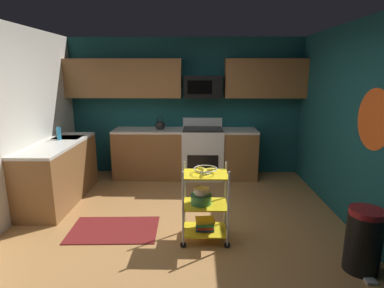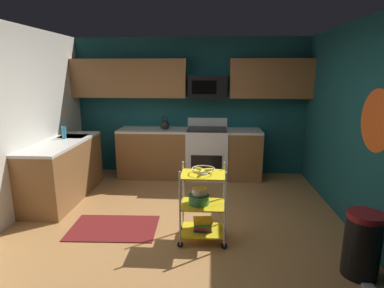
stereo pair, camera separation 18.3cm
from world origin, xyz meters
TOP-DOWN VIEW (x-y plane):
  - floor at (0.00, 0.00)m, footprint 4.40×4.80m
  - wall_back at (0.00, 2.43)m, footprint 4.52×0.06m
  - wall_right at (2.23, 0.00)m, footprint 0.06×4.80m
  - wall_flower_decal at (2.20, -0.14)m, footprint 0.00×0.70m
  - counter_run at (-0.76, 1.64)m, footprint 3.53×2.33m
  - oven_range at (0.33, 2.10)m, footprint 0.76×0.65m
  - upper_cabinets at (-0.07, 2.23)m, footprint 4.40×0.33m
  - microwave at (0.33, 2.21)m, footprint 0.70×0.39m
  - rolling_cart at (0.33, -0.21)m, footprint 0.57×0.40m
  - fruit_bowl at (0.33, -0.21)m, footprint 0.27×0.27m
  - mixing_bowl_large at (0.28, -0.21)m, footprint 0.25×0.25m
  - mixing_bowl_small at (0.29, -0.21)m, footprint 0.18×0.18m
  - book_stack at (0.33, -0.21)m, footprint 0.24×0.19m
  - kettle at (-0.46, 2.10)m, footprint 0.21×0.18m
  - dish_soap_bottle at (-1.95, 1.15)m, footprint 0.06×0.06m
  - trash_can at (1.90, -0.77)m, footprint 0.34×0.42m
  - floor_rug at (-0.82, -0.02)m, footprint 1.13×0.74m

SIDE VIEW (x-z plane):
  - floor at x=0.00m, z-range -0.04..0.00m
  - floor_rug at x=-0.82m, z-range 0.00..0.01m
  - book_stack at x=0.33m, z-range 0.13..0.27m
  - trash_can at x=1.90m, z-range 0.00..0.66m
  - rolling_cart at x=0.33m, z-range -0.01..0.91m
  - counter_run at x=-0.76m, z-range 0.00..0.92m
  - oven_range at x=0.33m, z-range -0.07..1.03m
  - mixing_bowl_large at x=0.28m, z-range 0.46..0.58m
  - mixing_bowl_small at x=0.29m, z-range 0.58..0.66m
  - fruit_bowl at x=0.33m, z-range 0.84..0.91m
  - kettle at x=-0.46m, z-range 0.86..1.13m
  - dish_soap_bottle at x=-1.95m, z-range 0.92..1.12m
  - wall_back at x=0.00m, z-range 0.00..2.60m
  - wall_right at x=2.23m, z-range 0.00..2.60m
  - wall_flower_decal at x=2.20m, z-range 1.10..1.80m
  - microwave at x=0.33m, z-range 1.50..1.90m
  - upper_cabinets at x=-0.07m, z-range 1.50..2.20m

